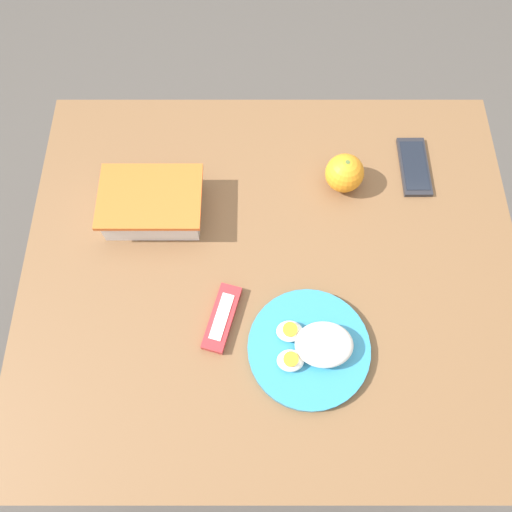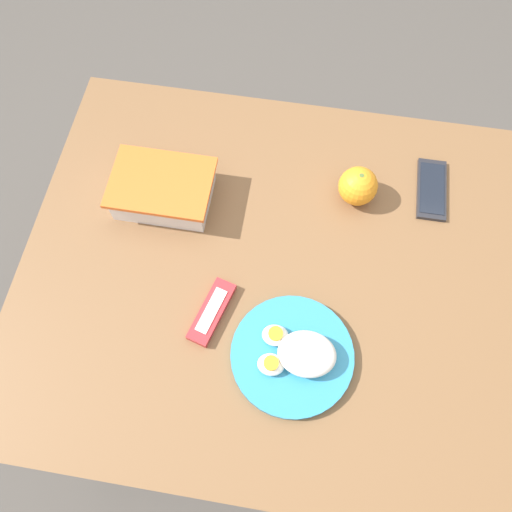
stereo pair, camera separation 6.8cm
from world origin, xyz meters
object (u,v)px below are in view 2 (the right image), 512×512
food_container (164,191)px  orange_fruit (358,186)px  rice_plate (295,355)px  candy_bar (212,312)px  cell_phone (432,189)px

food_container → orange_fruit: 0.43m
food_container → rice_plate: 0.45m
food_container → candy_bar: 0.29m
rice_plate → cell_phone: bearing=58.8°
orange_fruit → cell_phone: bearing=14.0°
rice_plate → candy_bar: (-0.18, 0.06, -0.01)m
food_container → orange_fruit: orange_fruit is taller
cell_phone → food_container: bearing=-168.9°
food_container → orange_fruit: (0.42, 0.07, 0.01)m
orange_fruit → candy_bar: bearing=-129.4°
rice_plate → cell_phone: (0.26, 0.42, -0.01)m
food_container → rice_plate: size_ratio=0.91×
rice_plate → cell_phone: 0.50m
cell_phone → orange_fruit: bearing=-166.0°
orange_fruit → cell_phone: size_ratio=0.55×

